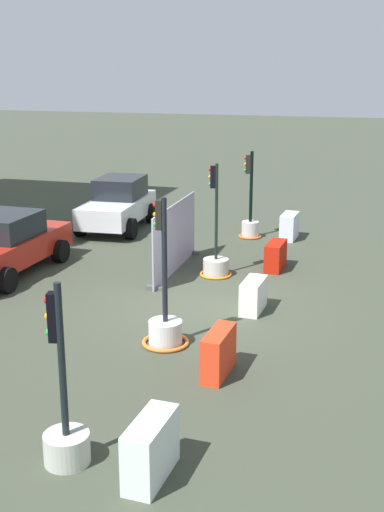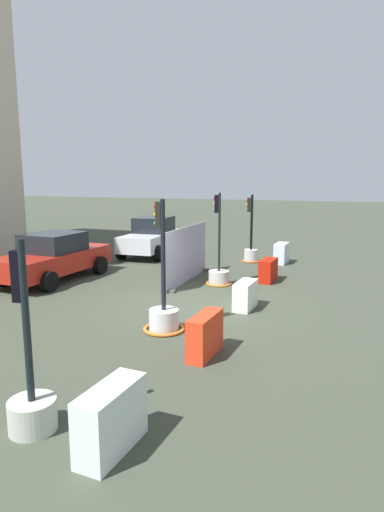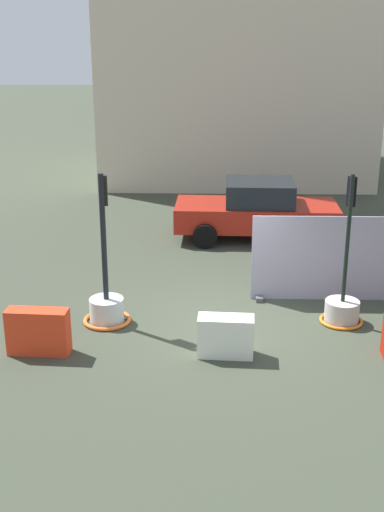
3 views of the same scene
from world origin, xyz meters
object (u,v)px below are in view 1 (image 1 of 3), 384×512
at_px(traffic_light_3, 250,222).
at_px(construction_barrier_3, 276,256).
at_px(traffic_light_2, 216,261).
at_px(car_white_van, 118,204).
at_px(construction_barrier_1, 219,353).
at_px(construction_barrier_2, 253,296).
at_px(traffic_light_0, 65,430).
at_px(traffic_light_1, 165,324).
at_px(car_red_compact, 3,244).
at_px(construction_barrier_0, 151,449).
at_px(construction_barrier_4, 289,226).

relative_size(traffic_light_3, construction_barrier_3, 2.58).
height_order(traffic_light_2, construction_barrier_3, traffic_light_2).
relative_size(construction_barrier_3, car_white_van, 0.27).
height_order(construction_barrier_1, car_white_van, car_white_van).
bearing_deg(construction_barrier_2, car_white_van, 42.09).
bearing_deg(traffic_light_0, car_white_van, 18.88).
height_order(traffic_light_1, car_red_compact, traffic_light_1).
relative_size(construction_barrier_0, construction_barrier_1, 1.00).
xyz_separation_m(construction_barrier_0, construction_barrier_1, (3.39, -0.15, -0.01)).
bearing_deg(construction_barrier_4, construction_barrier_2, -179.10).
relative_size(construction_barrier_2, construction_barrier_4, 0.99).
xyz_separation_m(traffic_light_0, traffic_light_2, (9.22, 0.04, -0.12)).
relative_size(construction_barrier_1, construction_barrier_2, 1.11).
distance_m(traffic_light_2, construction_barrier_1, 6.04).
height_order(traffic_light_1, traffic_light_2, traffic_light_1).
relative_size(traffic_light_2, construction_barrier_0, 2.66).
xyz_separation_m(traffic_light_0, traffic_light_1, (4.42, -0.07, -0.08)).
bearing_deg(traffic_light_3, car_red_compact, 134.59).
bearing_deg(construction_barrier_1, traffic_light_0, 156.55).
height_order(traffic_light_1, construction_barrier_1, traffic_light_1).
xyz_separation_m(construction_barrier_3, car_red_compact, (-2.39, 7.19, 0.42)).
xyz_separation_m(construction_barrier_2, construction_barrier_3, (3.44, 0.02, 0.01)).
xyz_separation_m(traffic_light_0, traffic_light_3, (13.58, -0.06, 0.01)).
height_order(traffic_light_0, construction_barrier_0, traffic_light_0).
bearing_deg(construction_barrier_2, construction_barrier_0, 178.74).
height_order(construction_barrier_0, construction_barrier_4, construction_barrier_0).
distance_m(traffic_light_2, construction_barrier_0, 9.34).
relative_size(construction_barrier_4, car_white_van, 0.26).
distance_m(traffic_light_0, car_white_van, 14.34).
bearing_deg(construction_barrier_4, traffic_light_0, 174.36).
distance_m(traffic_light_2, construction_barrier_3, 1.80).
height_order(traffic_light_0, car_red_compact, traffic_light_0).
relative_size(construction_barrier_0, car_white_van, 0.28).
distance_m(traffic_light_2, traffic_light_3, 4.36).
distance_m(car_red_compact, car_white_van, 5.82).
bearing_deg(construction_barrier_4, construction_barrier_0, 179.83).
bearing_deg(traffic_light_3, construction_barrier_1, -172.19).
relative_size(traffic_light_1, traffic_light_3, 1.08).
height_order(traffic_light_3, construction_barrier_4, traffic_light_3).
distance_m(construction_barrier_0, construction_barrier_2, 6.83).
relative_size(traffic_light_0, construction_barrier_3, 2.48).
height_order(construction_barrier_1, car_red_compact, car_red_compact).
relative_size(traffic_light_1, car_red_compact, 0.67).
distance_m(traffic_light_3, construction_barrier_3, 3.61).
relative_size(traffic_light_0, construction_barrier_0, 2.39).
height_order(traffic_light_1, construction_barrier_0, traffic_light_1).
bearing_deg(construction_barrier_2, traffic_light_2, 31.93).
bearing_deg(traffic_light_1, construction_barrier_0, -164.38).
xyz_separation_m(traffic_light_2, construction_barrier_4, (4.49, -1.39, 0.03)).
bearing_deg(construction_barrier_2, construction_barrier_3, 0.28).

